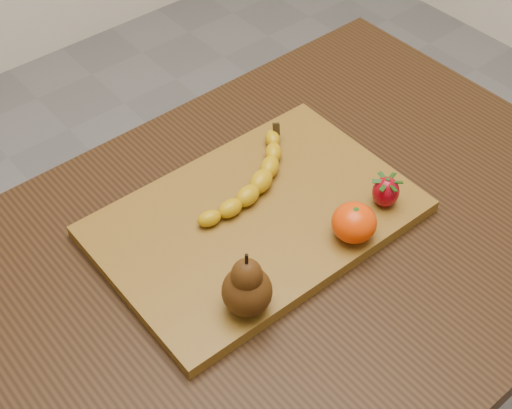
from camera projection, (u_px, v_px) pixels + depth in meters
table at (289, 279)px, 1.09m from camera, size 1.00×0.70×0.76m
cutting_board at (256, 219)px, 1.03m from camera, size 0.45×0.31×0.02m
banana at (261, 181)px, 1.05m from camera, size 0.20×0.12×0.03m
pear at (247, 282)px, 0.88m from camera, size 0.07×0.07×0.10m
mandarin at (354, 223)px, 0.98m from camera, size 0.07×0.07×0.05m
strawberry at (386, 191)px, 1.03m from camera, size 0.05×0.05×0.05m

